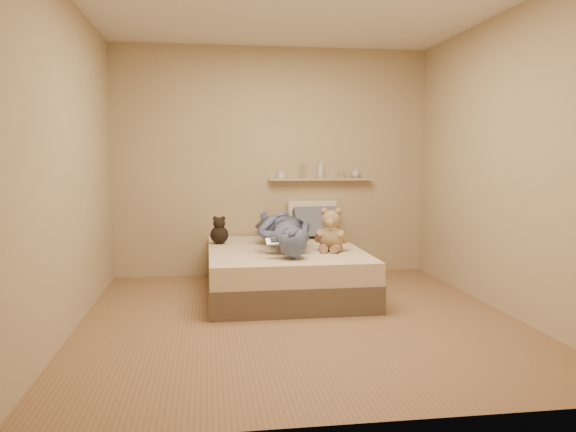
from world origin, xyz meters
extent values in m
plane|color=#886546|center=(0.00, 0.00, 0.00)|extent=(3.80, 3.80, 0.00)
plane|color=tan|center=(0.00, 1.90, 1.30)|extent=(3.60, 0.00, 3.60)
plane|color=tan|center=(0.00, -1.90, 1.30)|extent=(3.60, 0.00, 3.60)
plane|color=tan|center=(-1.80, 0.00, 1.30)|extent=(0.00, 3.80, 3.80)
plane|color=tan|center=(1.80, 0.00, 1.30)|extent=(0.00, 3.80, 3.80)
cube|color=brown|center=(0.00, 0.93, 0.12)|extent=(1.50, 1.90, 0.25)
cube|color=beige|center=(0.00, 0.93, 0.35)|extent=(1.48, 1.88, 0.20)
cube|color=silver|center=(-0.15, 0.36, 0.60)|extent=(0.18, 0.10, 0.06)
cube|color=black|center=(-0.15, 0.36, 0.62)|extent=(0.10, 0.05, 0.03)
sphere|color=#9B7C55|center=(0.43, 0.71, 0.58)|extent=(0.26, 0.26, 0.26)
sphere|color=#A28759|center=(0.42, 0.69, 0.75)|extent=(0.19, 0.19, 0.19)
sphere|color=#916A4F|center=(0.36, 0.71, 0.83)|extent=(0.07, 0.07, 0.07)
sphere|color=#90774F|center=(0.49, 0.66, 0.83)|extent=(0.07, 0.07, 0.07)
sphere|color=#9E8357|center=(0.40, 0.61, 0.73)|extent=(0.08, 0.08, 0.08)
cylinder|color=#986851|center=(0.31, 0.72, 0.59)|extent=(0.07, 0.17, 0.14)
cylinder|color=#988051|center=(0.53, 0.64, 0.59)|extent=(0.15, 0.17, 0.14)
cylinder|color=#956B4F|center=(0.34, 0.62, 0.49)|extent=(0.10, 0.18, 0.08)
cylinder|color=#8B654A|center=(0.45, 0.58, 0.49)|extent=(0.16, 0.18, 0.08)
cylinder|color=silver|center=(0.42, 0.69, 0.67)|extent=(0.17, 0.17, 0.02)
sphere|color=black|center=(-0.63, 1.31, 0.55)|extent=(0.19, 0.19, 0.19)
sphere|color=black|center=(-0.63, 1.30, 0.67)|extent=(0.13, 0.13, 0.13)
sphere|color=black|center=(-0.67, 1.31, 0.72)|extent=(0.05, 0.05, 0.05)
sphere|color=black|center=(-0.59, 1.30, 0.72)|extent=(0.05, 0.05, 0.05)
cube|color=beige|center=(0.44, 1.76, 0.65)|extent=(0.56, 0.25, 0.42)
cube|color=slate|center=(0.46, 1.62, 0.62)|extent=(0.53, 0.32, 0.37)
imported|color=#4D537A|center=(0.00, 0.96, 0.63)|extent=(0.60, 1.56, 0.37)
cube|color=tan|center=(0.55, 1.84, 1.10)|extent=(1.20, 0.12, 0.03)
cylinder|color=silver|center=(0.09, 1.84, 1.15)|extent=(0.09, 0.09, 0.07)
cylinder|color=silver|center=(0.34, 1.84, 1.20)|extent=(0.04, 0.04, 0.18)
imported|color=silver|center=(0.55, 1.84, 1.22)|extent=(0.08, 0.08, 0.20)
imported|color=silver|center=(0.80, 1.84, 1.18)|extent=(0.06, 0.07, 0.13)
imported|color=#B7BDC0|center=(0.97, 1.84, 1.18)|extent=(0.13, 0.13, 0.13)
camera|label=1|loc=(-0.75, -4.54, 1.33)|focal=35.00mm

